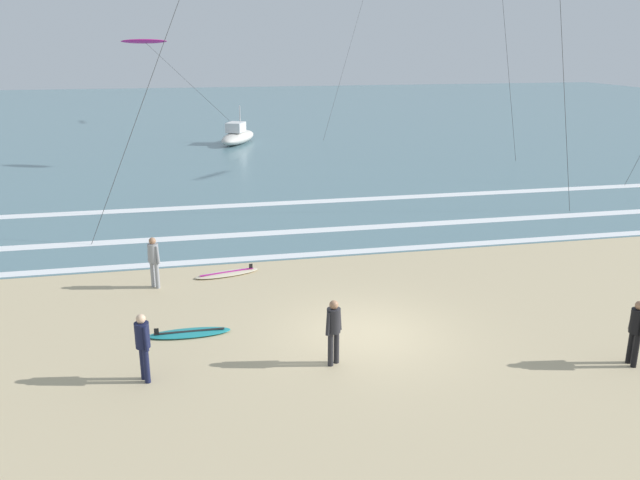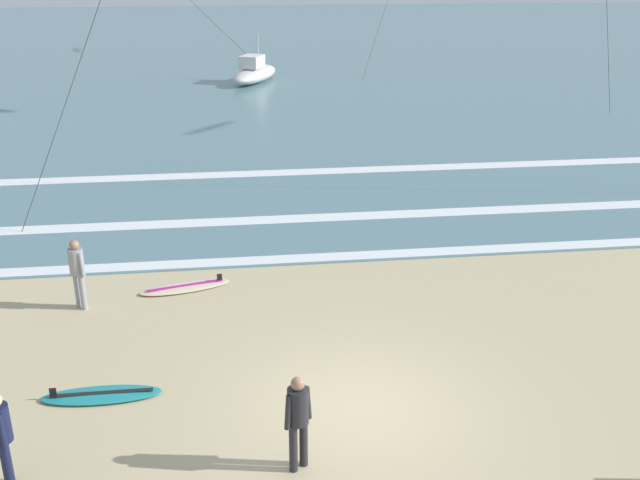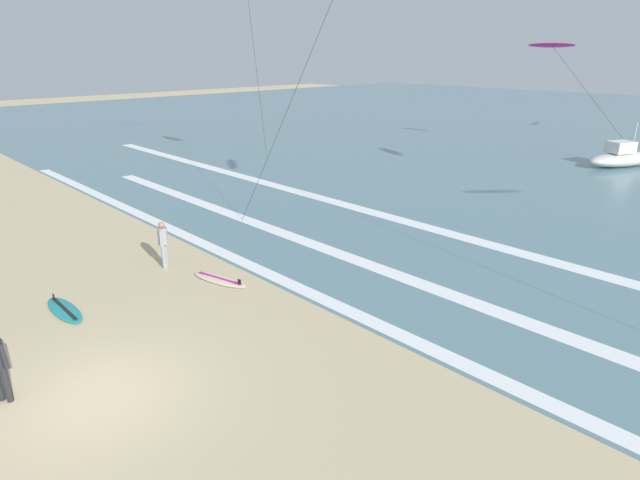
{
  "view_description": "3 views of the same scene",
  "coord_description": "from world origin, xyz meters",
  "px_view_note": "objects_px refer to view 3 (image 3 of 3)",
  "views": [
    {
      "loc": [
        -4.29,
        -14.6,
        7.22
      ],
      "look_at": [
        -0.82,
        1.97,
        2.0
      ],
      "focal_mm": 36.18,
      "sensor_mm": 36.0,
      "label": 1
    },
    {
      "loc": [
        -2.0,
        -10.44,
        7.38
      ],
      "look_at": [
        -0.06,
        5.15,
        1.1
      ],
      "focal_mm": 41.02,
      "sensor_mm": 36.0,
      "label": 2
    },
    {
      "loc": [
        9.9,
        -2.98,
        6.85
      ],
      "look_at": [
        1.2,
        5.36,
        2.49
      ],
      "focal_mm": 29.35,
      "sensor_mm": 36.0,
      "label": 3
    }
  ],
  "objects_px": {
    "surfboard_left_pile": "(64,310)",
    "offshore_boat": "(623,158)",
    "surfer_mid_group": "(163,240)",
    "kite_magenta_distant_high": "(552,46)",
    "surfboard_foreground_flat": "(220,280)"
  },
  "relations": [
    {
      "from": "surfboard_foreground_flat",
      "to": "surfboard_left_pile",
      "type": "bearing_deg",
      "value": -106.37
    },
    {
      "from": "surfer_mid_group",
      "to": "kite_magenta_distant_high",
      "type": "relative_size",
      "value": 0.18
    },
    {
      "from": "surfer_mid_group",
      "to": "kite_magenta_distant_high",
      "type": "height_order",
      "value": "kite_magenta_distant_high"
    },
    {
      "from": "surfboard_left_pile",
      "to": "offshore_boat",
      "type": "height_order",
      "value": "offshore_boat"
    },
    {
      "from": "surfboard_left_pile",
      "to": "kite_magenta_distant_high",
      "type": "relative_size",
      "value": 0.23
    },
    {
      "from": "surfer_mid_group",
      "to": "offshore_boat",
      "type": "distance_m",
      "value": 29.25
    },
    {
      "from": "surfer_mid_group",
      "to": "kite_magenta_distant_high",
      "type": "bearing_deg",
      "value": 92.36
    },
    {
      "from": "surfboard_left_pile",
      "to": "offshore_boat",
      "type": "xyz_separation_m",
      "value": [
        4.02,
        32.44,
        0.51
      ]
    },
    {
      "from": "surfboard_foreground_flat",
      "to": "kite_magenta_distant_high",
      "type": "relative_size",
      "value": 0.24
    },
    {
      "from": "surfboard_left_pile",
      "to": "offshore_boat",
      "type": "relative_size",
      "value": 0.39
    },
    {
      "from": "surfboard_foreground_flat",
      "to": "kite_magenta_distant_high",
      "type": "bearing_deg",
      "value": 96.64
    },
    {
      "from": "surfer_mid_group",
      "to": "surfboard_foreground_flat",
      "type": "xyz_separation_m",
      "value": [
        2.22,
        0.68,
        -0.91
      ]
    },
    {
      "from": "surfer_mid_group",
      "to": "surfboard_foreground_flat",
      "type": "bearing_deg",
      "value": 17.13
    },
    {
      "from": "surfboard_left_pile",
      "to": "kite_magenta_distant_high",
      "type": "bearing_deg",
      "value": 93.71
    },
    {
      "from": "offshore_boat",
      "to": "surfboard_left_pile",
      "type": "bearing_deg",
      "value": -97.07
    }
  ]
}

